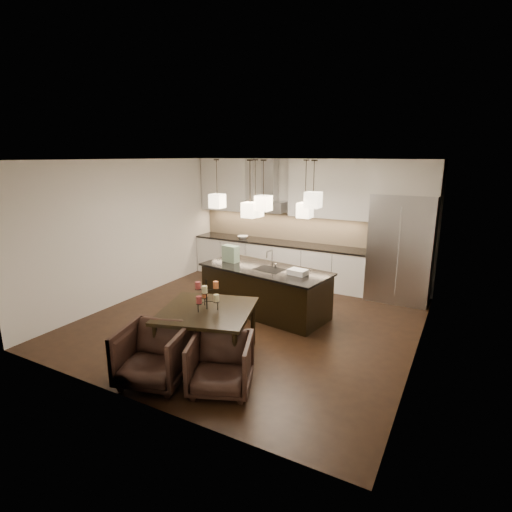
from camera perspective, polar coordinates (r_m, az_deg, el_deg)
The scene contains 37 objects.
floor at distance 7.22m, azimuth -0.76°, elevation -9.31°, with size 5.50×5.50×0.02m, color black.
ceiling at distance 6.62m, azimuth -0.85°, elevation 13.69°, with size 5.50×5.50×0.02m, color white.
wall_back at distance 9.25m, azimuth 7.59°, elevation 4.92°, with size 5.50×0.02×2.80m, color silver.
wall_front at distance 4.66m, azimuth -17.65°, elevation -4.87°, with size 5.50×0.02×2.80m, color silver.
wall_left at distance 8.45m, azimuth -17.41°, elevation 3.53°, with size 0.02×5.50×2.80m, color silver.
wall_right at distance 5.98m, azimuth 22.97°, elevation -1.17°, with size 0.02×5.50×2.80m, color silver.
refrigerator at distance 8.43m, azimuth 20.01°, elevation 1.04°, with size 1.20×0.72×2.15m, color #B7B7BA.
fridge_panel at distance 8.25m, azimuth 20.84°, elevation 10.55°, with size 1.26×0.72×0.65m, color silver.
lower_cabinets at distance 9.39m, azimuth 3.12°, elevation -0.83°, with size 4.21×0.62×0.88m, color silver.
countertop at distance 9.28m, azimuth 3.15°, elevation 1.92°, with size 4.21×0.66×0.04m, color black.
backsplash at distance 9.48m, azimuth 3.96°, elevation 4.23°, with size 4.21×0.02×0.63m, color #D0B791.
upper_cab_left at distance 9.93m, azimuth -4.24°, elevation 10.14°, with size 1.25×0.35×1.25m, color silver.
upper_cab_right at distance 8.79m, azimuth 10.71°, elevation 9.42°, with size 1.86×0.35×1.25m, color silver.
hood_canopy at distance 9.32m, azimuth 1.67°, elevation 7.10°, with size 0.90×0.52×0.24m, color #B7B7BA.
hood_chimney at distance 9.36m, azimuth 2.01°, elevation 10.82°, with size 0.30×0.28×0.96m, color #B7B7BA.
fruit_bowl at distance 9.64m, azimuth -1.90°, elevation 2.71°, with size 0.26×0.26×0.06m, color silver.
island_body at distance 7.45m, azimuth 1.28°, elevation -5.06°, with size 2.34×0.94×0.82m, color black.
island_top at distance 7.32m, azimuth 1.30°, elevation -1.88°, with size 2.41×1.01×0.04m, color black.
faucet at distance 7.29m, azimuth 2.34°, elevation -0.36°, with size 0.09×0.22×0.36m, color silver, non-canonical shape.
tote_bag at distance 7.74m, azimuth -3.65°, elevation 0.34°, with size 0.32×0.17×0.32m, color #154C28.
food_container at distance 6.94m, azimuth 6.00°, elevation -2.29°, with size 0.32×0.22×0.09m, color silver.
dining_table at distance 5.89m, azimuth -6.90°, elevation -10.95°, with size 1.26×1.26×0.75m, color black, non-canonical shape.
candelabra at distance 5.66m, azimuth -7.08°, elevation -5.46°, with size 0.36×0.36×0.44m, color black, non-canonical shape.
candle_a at distance 5.63m, azimuth -5.71°, elevation -5.98°, with size 0.08×0.08×0.10m, color beige.
candle_b at distance 5.80m, azimuth -7.35°, elevation -5.41°, with size 0.08×0.08×0.10m, color #D06938.
candle_c at distance 5.59m, azimuth -8.15°, elevation -6.21°, with size 0.08×0.08×0.10m, color #A83B3C.
candle_d at distance 5.67m, azimuth -5.77°, elevation -4.12°, with size 0.08×0.08×0.10m, color #D06938.
candle_e at distance 5.68m, azimuth -8.30°, elevation -4.17°, with size 0.08×0.08×0.10m, color #A83B3C.
candle_f at distance 5.50m, azimuth -7.35°, elevation -4.76°, with size 0.08×0.08×0.10m, color beige.
armchair_left at distance 5.43m, azimuth -14.41°, elevation -13.51°, with size 0.82×0.84×0.77m, color black.
armchair_right at distance 5.15m, azimuth -5.07°, elevation -15.15°, with size 0.75×0.77×0.70m, color black.
pendant_a at distance 7.60m, azimuth -5.54°, elevation 7.83°, with size 0.24×0.24×0.26m, color #F9E1B3.
pendant_b at distance 7.39m, azimuth -0.10°, elevation 6.64°, with size 0.24×0.24×0.26m, color #F9E1B3.
pendant_c at distance 6.89m, azimuth 1.06°, elevation 7.56°, with size 0.24×0.24×0.26m, color #F9E1B3.
pendant_d at distance 7.08m, azimuth 7.00°, elevation 6.50°, with size 0.24×0.24×0.26m, color #F9E1B3.
pendant_e at distance 6.66m, azimuth 8.16°, elevation 7.93°, with size 0.24×0.24×0.26m, color #F9E1B3.
pendant_f at distance 6.94m, azimuth -0.85°, elevation 6.59°, with size 0.24×0.24×0.26m, color #F9E1B3.
Camera 1 is at (3.23, -5.78, 2.87)m, focal length 28.00 mm.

